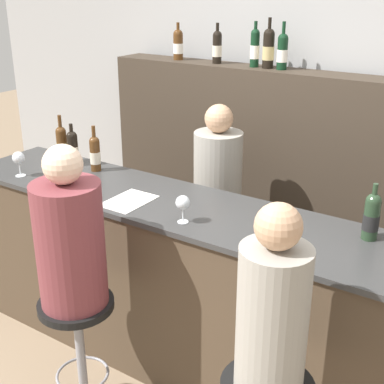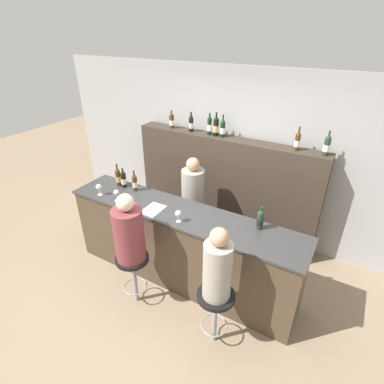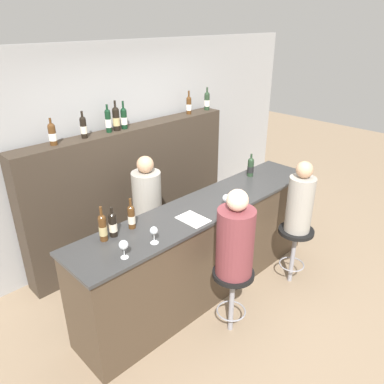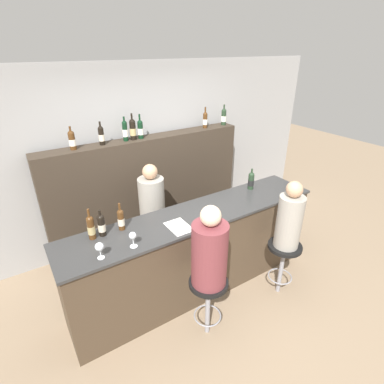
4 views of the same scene
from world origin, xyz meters
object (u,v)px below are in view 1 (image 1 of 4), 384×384
object	(u,v)px
wine_bottle_counter_0	(62,144)
wine_glass_0	(19,158)
wine_bottle_counter_2	(95,153)
wine_bottle_backbar_2	(255,48)
wine_bottle_backbar_4	(282,51)
wine_glass_2	(183,203)
wine_bottle_backbar_0	(178,44)
wine_glass_1	(53,168)
wine_bottle_counter_3	(372,216)
bar_stool_left	(78,325)
wine_bottle_counter_1	(73,148)
guest_seated_right	(273,311)
bartender	(217,217)
wine_bottle_backbar_3	(269,48)
wine_bottle_backbar_1	(217,47)
guest_seated_left	(70,239)

from	to	relation	value
wine_bottle_counter_0	wine_glass_0	world-z (taller)	wine_bottle_counter_0
wine_bottle_counter_2	wine_bottle_backbar_2	size ratio (longest dim) A/B	0.94
wine_bottle_backbar_4	wine_glass_2	distance (m)	1.58
wine_bottle_backbar_0	wine_glass_2	bearing A→B (deg)	-54.49
wine_bottle_backbar_4	wine_glass_0	distance (m)	1.91
wine_bottle_backbar_2	wine_glass_1	distance (m)	1.67
wine_bottle_counter_3	wine_bottle_backbar_4	bearing A→B (deg)	132.09
wine_bottle_backbar_0	bar_stool_left	distance (m)	2.34
wine_bottle_counter_2	wine_glass_2	size ratio (longest dim) A/B	2.03
wine_bottle_counter_1	wine_glass_0	size ratio (longest dim) A/B	1.77
guest_seated_right	bartender	bearing A→B (deg)	128.13
wine_bottle_counter_1	wine_bottle_backbar_3	bearing A→B (deg)	52.73
wine_bottle_backbar_1	guest_seated_left	xyz separation A→B (m)	(0.32, -1.89, -0.70)
wine_bottle_counter_2	guest_seated_right	world-z (taller)	guest_seated_right
wine_bottle_backbar_0	guest_seated_right	distance (m)	2.68
wine_bottle_backbar_1	bar_stool_left	xyz separation A→B (m)	(0.32, -1.89, -1.21)
wine_bottle_backbar_2	bartender	world-z (taller)	wine_bottle_backbar_2
wine_bottle_backbar_1	wine_bottle_backbar_3	size ratio (longest dim) A/B	0.85
wine_bottle_backbar_2	bar_stool_left	world-z (taller)	wine_bottle_backbar_2
wine_bottle_backbar_2	guest_seated_right	distance (m)	2.30
wine_bottle_backbar_4	bartender	xyz separation A→B (m)	(-0.16, -0.57, -1.09)
wine_glass_0	wine_glass_2	world-z (taller)	wine_glass_0
wine_bottle_counter_2	wine_glass_2	world-z (taller)	wine_bottle_counter_2
wine_bottle_counter_1	wine_glass_2	xyz separation A→B (m)	(1.12, -0.34, -0.01)
wine_bottle_backbar_2	wine_bottle_backbar_3	distance (m)	0.11
wine_bottle_backbar_2	wine_bottle_counter_2	bearing A→B (deg)	-115.93
wine_bottle_backbar_3	bartender	xyz separation A→B (m)	(-0.05, -0.57, -1.10)
wine_bottle_counter_0	wine_bottle_backbar_1	distance (m)	1.36
bartender	wine_bottle_backbar_1	bearing A→B (deg)	122.57
wine_bottle_backbar_0	wine_bottle_backbar_2	size ratio (longest dim) A/B	0.88
wine_bottle_backbar_4	wine_bottle_backbar_3	bearing A→B (deg)	180.00
wine_bottle_counter_2	wine_bottle_backbar_0	distance (m)	1.26
wine_bottle_counter_2	wine_bottle_counter_3	world-z (taller)	wine_bottle_counter_2
wine_glass_2	guest_seated_right	size ratio (longest dim) A/B	0.18
wine_bottle_counter_0	guest_seated_right	bearing A→B (deg)	-21.84
wine_bottle_backbar_4	wine_glass_1	bearing A→B (deg)	-117.96
wine_glass_2	bar_stool_left	xyz separation A→B (m)	(-0.37, -0.43, -0.63)
wine_glass_0	guest_seated_left	world-z (taller)	guest_seated_left
wine_bottle_backbar_0	guest_seated_left	distance (m)	2.13
wine_bottle_counter_3	wine_bottle_backbar_2	size ratio (longest dim) A/B	0.89
bar_stool_left	wine_bottle_backbar_3	bearing A→B (deg)	86.86
wine_bottle_backbar_2	wine_bottle_backbar_3	xyz separation A→B (m)	(0.11, 0.00, 0.00)
wine_bottle_backbar_1	wine_glass_2	distance (m)	1.72
wine_bottle_counter_1	wine_bottle_counter_0	bearing A→B (deg)	180.00
wine_glass_2	bar_stool_left	size ratio (longest dim) A/B	0.21
wine_bottle_counter_1	wine_bottle_counter_3	world-z (taller)	same
wine_bottle_counter_3	bartender	xyz separation A→B (m)	(-1.17, 0.55, -0.51)
wine_bottle_counter_1	wine_bottle_backbar_2	distance (m)	1.46
wine_glass_2	guest_seated_right	world-z (taller)	guest_seated_right
wine_bottle_backbar_0	wine_bottle_backbar_4	xyz separation A→B (m)	(0.88, -0.00, 0.01)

